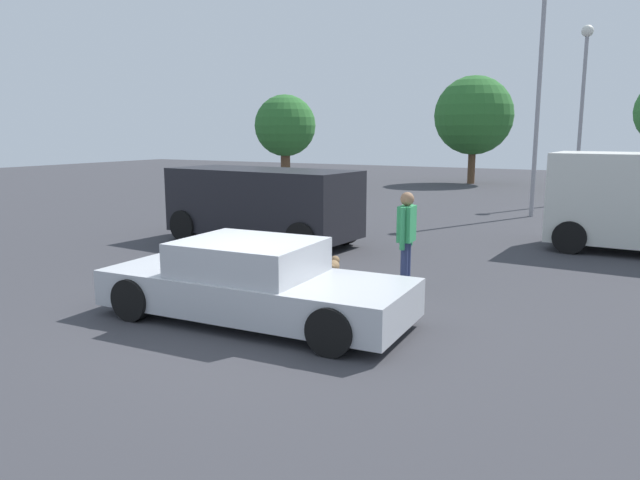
% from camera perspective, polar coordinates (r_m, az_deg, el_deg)
% --- Properties ---
extents(ground_plane, '(80.00, 80.00, 0.00)m').
position_cam_1_polar(ground_plane, '(8.92, -5.86, -7.95)').
color(ground_plane, '#38383D').
extents(sedan_foreground, '(4.75, 2.05, 1.20)m').
position_cam_1_polar(sedan_foreground, '(8.99, -6.33, -4.11)').
color(sedan_foreground, '#B7BABF').
rests_on(sedan_foreground, ground_plane).
extents(dog, '(0.36, 0.61, 0.38)m').
position_cam_1_polar(dog, '(11.63, 1.33, -2.41)').
color(dog, olive).
rests_on(dog, ground_plane).
extents(suv_dark, '(5.04, 2.41, 1.86)m').
position_cam_1_polar(suv_dark, '(15.18, -5.48, 3.56)').
color(suv_dark, black).
rests_on(suv_dark, ground_plane).
extents(pedestrian, '(0.27, 0.57, 1.75)m').
position_cam_1_polar(pedestrian, '(10.60, 8.21, 0.75)').
color(pedestrian, navy).
rests_on(pedestrian, ground_plane).
extents(light_post_mid, '(0.44, 0.44, 6.73)m').
position_cam_1_polar(light_post_mid, '(25.65, 23.74, 13.31)').
color(light_post_mid, gray).
rests_on(light_post_mid, ground_plane).
extents(light_post_far, '(0.44, 0.44, 7.34)m').
position_cam_1_polar(light_post_far, '(21.15, 20.20, 15.35)').
color(light_post_far, gray).
rests_on(light_post_far, ground_plane).
extents(tree_back_center, '(4.19, 4.19, 5.74)m').
position_cam_1_polar(tree_back_center, '(33.83, 14.39, 11.37)').
color(tree_back_center, brown).
rests_on(tree_back_center, ground_plane).
extents(tree_back_right, '(2.78, 2.78, 4.45)m').
position_cam_1_polar(tree_back_right, '(27.84, -3.33, 10.72)').
color(tree_back_right, brown).
rests_on(tree_back_right, ground_plane).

